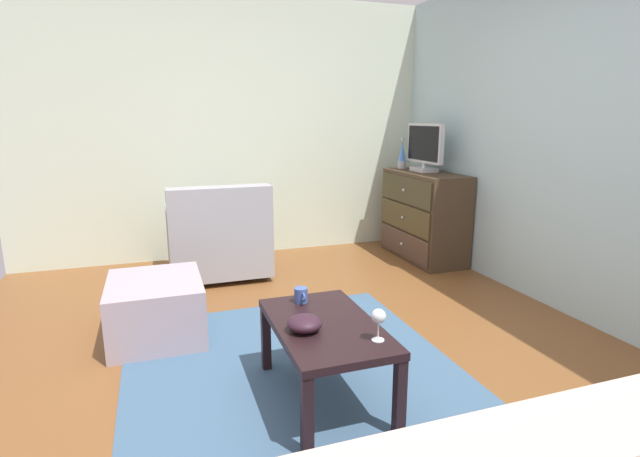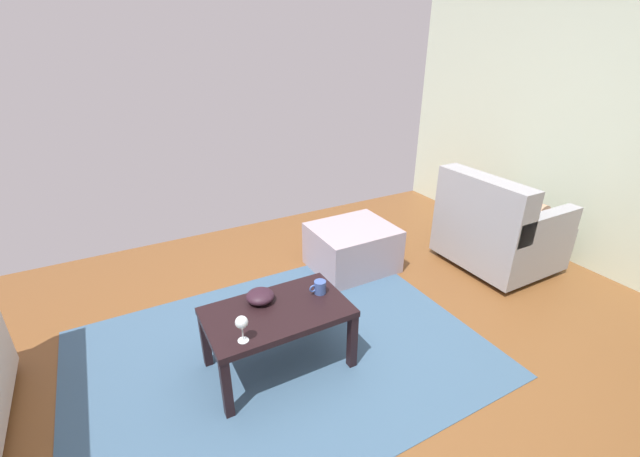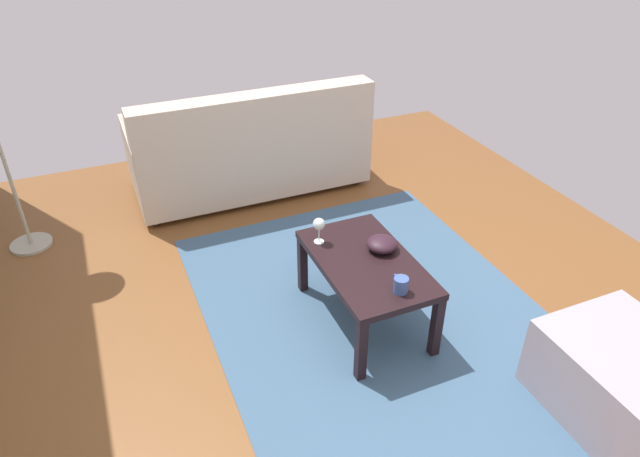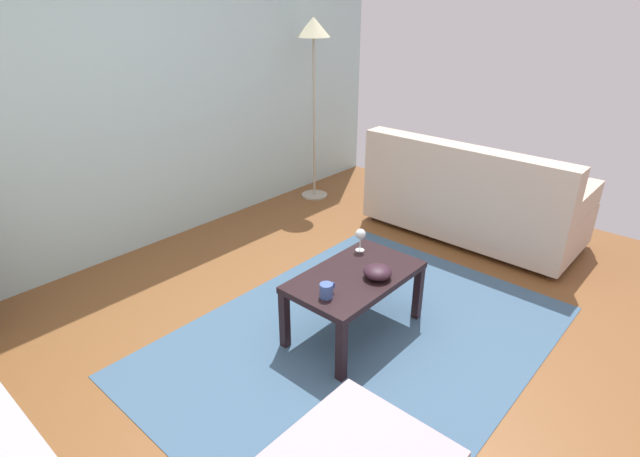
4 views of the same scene
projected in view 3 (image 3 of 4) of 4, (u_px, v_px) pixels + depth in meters
ground_plane at (365, 356)px, 3.13m from camera, size 5.96×4.57×0.05m
area_rug at (380, 319)px, 3.34m from camera, size 2.60×1.90×0.01m
coffee_table at (366, 269)px, 3.15m from camera, size 0.86×0.51×0.43m
wine_glass at (319, 225)px, 3.21m from camera, size 0.07×0.07×0.16m
mug at (401, 285)px, 2.87m from camera, size 0.11×0.08×0.08m
bowl_decorative at (382, 244)px, 3.18m from camera, size 0.17×0.17×0.08m
couch_large at (249, 150)px, 4.53m from camera, size 0.85×1.82×0.88m
ottoman at (622, 381)px, 2.69m from camera, size 0.70×0.60×0.40m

